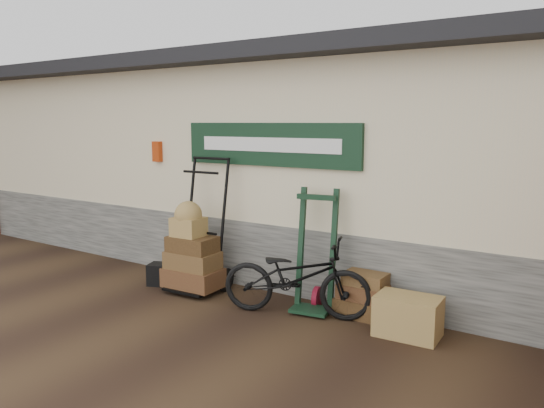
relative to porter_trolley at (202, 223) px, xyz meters
The scene contains 8 objects.
ground 1.55m from the porter_trolley, 27.42° to the right, with size 80.00×80.00×0.00m, color black.
station_building 2.53m from the porter_trolley, 62.64° to the left, with size 14.40×4.10×3.20m.
porter_trolley is the anchor object (origin of this frame).
green_barrow 1.68m from the porter_trolley, ahead, with size 0.53×0.45×1.46m, color black, non-canonical shape.
suitcase_stack 2.34m from the porter_trolley, ahead, with size 0.60×0.38×0.53m, color #3D2913, non-canonical shape.
wicker_hamper 2.95m from the porter_trolley, ahead, with size 0.66×0.43×0.43m, color olive.
black_trunk 0.99m from the porter_trolley, 161.21° to the right, with size 0.30×0.26×0.30m, color black.
bicycle 1.63m from the porter_trolley, ahead, with size 1.75×0.61×1.02m, color black.
Camera 1 is at (3.51, -4.66, 2.24)m, focal length 35.00 mm.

